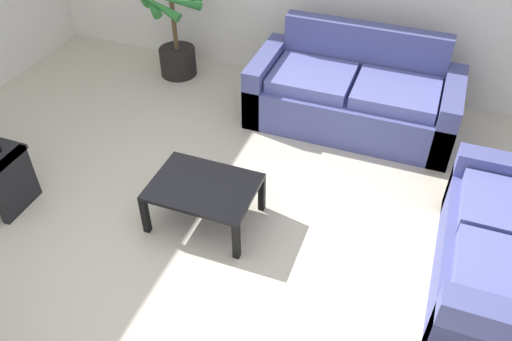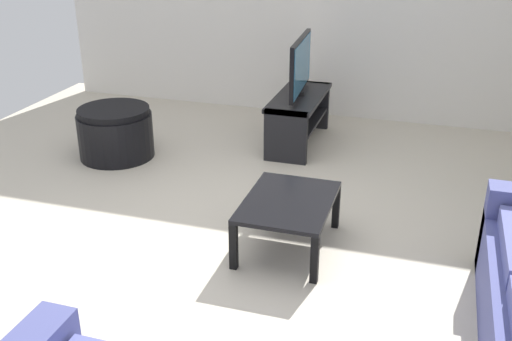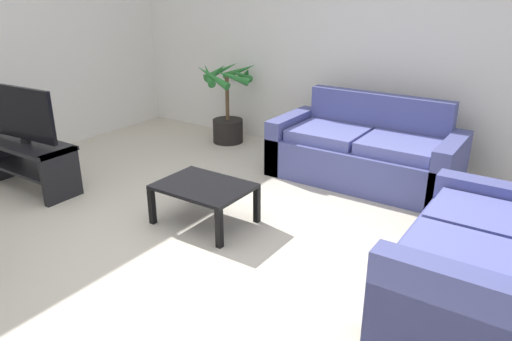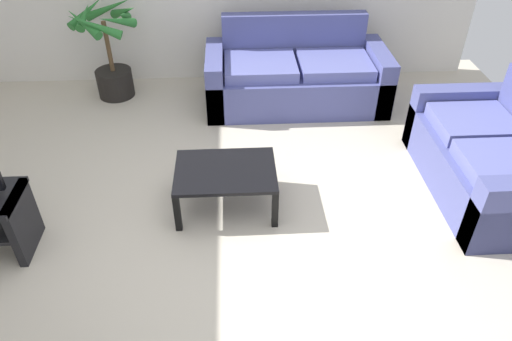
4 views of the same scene
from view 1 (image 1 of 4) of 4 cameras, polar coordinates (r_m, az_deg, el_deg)
ground_plane at (r=3.97m, az=-9.03°, el=-10.29°), size 6.60×6.60×0.00m
couch_main at (r=5.21m, az=10.58°, el=7.97°), size 1.96×0.90×0.90m
coffee_table at (r=4.04m, az=-5.76°, el=-2.16°), size 0.81×0.60×0.37m
potted_palm at (r=5.95m, az=-8.81°, el=14.55°), size 0.79×0.78×1.07m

